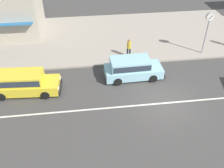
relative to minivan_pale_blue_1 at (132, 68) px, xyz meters
The scene contains 8 objects.
ground_plane 3.71m from the minivan_pale_blue_1, 63.93° to the right, with size 160.00×160.00×0.00m, color #423F3D.
lane_centre_stripe 3.71m from the minivan_pale_blue_1, 63.93° to the right, with size 50.40×0.14×0.01m, color silver.
kerb_strip 6.96m from the minivan_pale_blue_1, 76.73° to the left, with size 68.00×10.00×0.15m, color #9E9384.
minivan_pale_blue_1 is the anchor object (origin of this frame).
minivan_yellow_3 7.83m from the minivan_pale_blue_1, behind, with size 4.91×2.08×1.56m.
street_clock 7.34m from the minivan_pale_blue_1, 21.06° to the left, with size 0.70×0.22×3.59m.
pedestrian_mid_kerb 2.74m from the minivan_pale_blue_1, 84.72° to the left, with size 0.34×0.34×1.60m.
shopfront_corner_warung 13.83m from the minivan_pale_blue_1, 139.48° to the left, with size 6.39×6.26×5.15m.
Camera 1 is at (-5.09, -12.59, 11.55)m, focal length 42.00 mm.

